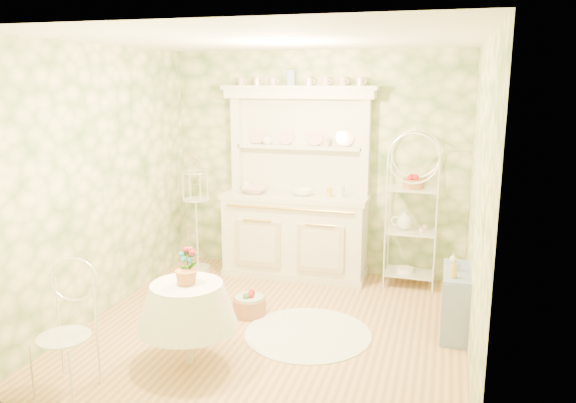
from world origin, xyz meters
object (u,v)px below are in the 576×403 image
(round_table, at_px, (188,328))
(cafe_chair, at_px, (64,338))
(bakers_rack, at_px, (412,209))
(floor_basket, at_px, (249,304))
(birdcage_stand, at_px, (196,210))
(kitchen_dresser, at_px, (295,183))
(side_shelf, at_px, (455,303))

(round_table, xyz_separation_m, cafe_chair, (-0.71, -0.65, 0.12))
(bakers_rack, xyz_separation_m, floor_basket, (-1.51, -1.32, -0.79))
(round_table, distance_m, floor_basket, 1.12)
(floor_basket, bearing_deg, birdcage_stand, 133.93)
(kitchen_dresser, bearing_deg, round_table, -96.63)
(kitchen_dresser, height_order, side_shelf, kitchen_dresser)
(round_table, distance_m, birdcage_stand, 2.47)
(side_shelf, bearing_deg, bakers_rack, 108.03)
(birdcage_stand, bearing_deg, cafe_chair, -85.16)
(kitchen_dresser, height_order, cafe_chair, kitchen_dresser)
(kitchen_dresser, xyz_separation_m, round_table, (-0.28, -2.39, -0.82))
(floor_basket, bearing_deg, cafe_chair, -116.26)
(bakers_rack, xyz_separation_m, cafe_chair, (-2.37, -3.07, -0.47))
(kitchen_dresser, xyz_separation_m, cafe_chair, (-0.99, -3.04, -0.71))
(side_shelf, relative_size, floor_basket, 1.87)
(side_shelf, bearing_deg, floor_basket, 179.26)
(round_table, height_order, floor_basket, round_table)
(cafe_chair, bearing_deg, bakers_rack, 28.41)
(bakers_rack, height_order, floor_basket, bakers_rack)
(floor_basket, bearing_deg, kitchen_dresser, 84.29)
(birdcage_stand, bearing_deg, floor_basket, -46.07)
(side_shelf, bearing_deg, cafe_chair, -151.81)
(kitchen_dresser, relative_size, bakers_rack, 1.26)
(kitchen_dresser, height_order, floor_basket, kitchen_dresser)
(kitchen_dresser, distance_m, side_shelf, 2.36)
(side_shelf, height_order, birdcage_stand, birdcage_stand)
(floor_basket, bearing_deg, bakers_rack, 41.33)
(side_shelf, bearing_deg, kitchen_dresser, 143.43)
(kitchen_dresser, bearing_deg, bakers_rack, 1.00)
(side_shelf, distance_m, floor_basket, 2.02)
(side_shelf, height_order, round_table, round_table)
(side_shelf, xyz_separation_m, cafe_chair, (-2.87, -1.91, 0.15))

